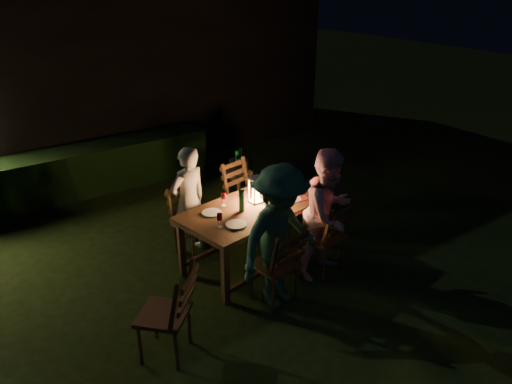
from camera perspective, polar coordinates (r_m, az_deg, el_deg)
garden_envelope at (r=11.22m, az=-20.59°, el=12.40°), size 40.00×40.00×3.20m
dining_table at (r=6.42m, az=-0.01°, el=-2.14°), size 2.14×1.33×0.83m
chair_near_left at (r=5.89m, az=2.26°, el=-9.65°), size 0.53×0.56×1.05m
chair_near_right at (r=6.48m, az=7.71°, el=-6.35°), size 0.57×0.60×1.08m
chair_far_left at (r=6.88m, az=-7.26°, el=-4.64°), size 0.55×0.58×0.99m
chair_far_right at (r=7.45m, az=-1.25°, el=-1.87°), size 0.58×0.61×1.07m
chair_end at (r=7.46m, az=6.67°, el=-2.39°), size 0.48×0.45×0.91m
chair_spare at (r=5.23m, az=-10.17°, el=-15.03°), size 0.70×0.71×1.08m
person_house_side at (r=6.71m, az=-7.71°, el=-1.05°), size 0.61×0.46×1.52m
person_opp_right at (r=6.21m, az=8.32°, el=-2.46°), size 0.91×0.77×1.67m
person_opp_left at (r=5.58m, az=2.72°, el=-5.20°), size 1.21×0.83×1.72m
lantern at (r=6.38m, az=-0.01°, el=0.07°), size 0.16×0.16×0.35m
plate_far_left at (r=6.19m, az=-5.05°, el=-2.36°), size 0.25×0.25×0.01m
plate_near_left at (r=5.90m, az=-2.26°, el=-3.72°), size 0.25×0.25×0.01m
plate_far_right at (r=6.81m, az=1.34°, el=0.31°), size 0.25×0.25×0.01m
plate_near_right at (r=6.54m, az=4.14°, el=-0.79°), size 0.25×0.25×0.01m
wineglass_a at (r=6.34m, az=-3.72°, el=-0.83°), size 0.06×0.06×0.18m
wineglass_b at (r=5.83m, az=-4.17°, el=-3.25°), size 0.06×0.06×0.18m
wineglass_c at (r=6.37m, az=3.68°, el=-0.71°), size 0.06×0.06×0.18m
wineglass_d at (r=6.87m, az=2.57°, el=1.24°), size 0.06×0.06×0.18m
wineglass_e at (r=6.09m, az=1.33°, el=-1.89°), size 0.06×0.06×0.18m
bottle_table at (r=6.16m, az=-1.65°, el=-1.03°), size 0.07×0.07×0.28m
napkin_left at (r=6.08m, az=1.14°, el=-2.79°), size 0.18×0.14×0.01m
napkin_right at (r=6.57m, az=5.24°, el=-0.75°), size 0.18×0.14×0.01m
phone at (r=5.81m, az=-2.23°, el=-4.25°), size 0.14×0.07×0.01m
side_table at (r=7.96m, az=-1.99°, el=1.69°), size 0.46×0.46×0.62m
ice_bucket at (r=7.89m, az=-2.01°, el=2.91°), size 0.30×0.30×0.22m
bottle_bucket_a at (r=7.82m, az=-2.16°, el=3.09°), size 0.07×0.07×0.32m
bottle_bucket_b at (r=7.93m, az=-1.87°, el=3.41°), size 0.07×0.07×0.32m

